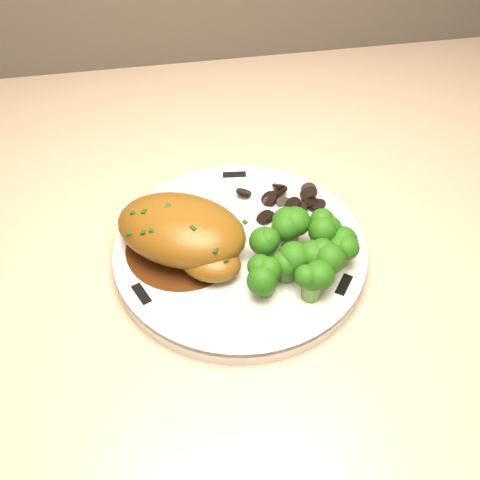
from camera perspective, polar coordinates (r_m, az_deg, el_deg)
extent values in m
cylinder|color=silver|center=(0.60, 0.00, -1.20)|extent=(0.27, 0.27, 0.02)
cube|color=black|center=(0.67, -0.54, 6.19)|extent=(0.03, 0.01, 0.00)
cube|color=black|center=(0.56, -9.33, -5.08)|extent=(0.02, 0.03, 0.00)
cube|color=black|center=(0.57, 9.83, -4.22)|extent=(0.02, 0.03, 0.00)
cylinder|color=#3D1C0B|center=(0.59, -5.42, -0.68)|extent=(0.11, 0.11, 0.00)
ellipsoid|color=brown|center=(0.57, -5.59, 0.99)|extent=(0.15, 0.14, 0.05)
ellipsoid|color=brown|center=(0.56, -2.86, -2.07)|extent=(0.07, 0.07, 0.03)
cube|color=#17360B|center=(0.58, -9.05, 3.55)|extent=(0.01, 0.00, 0.00)
cube|color=#17360B|center=(0.57, -7.71, 3.45)|extent=(0.01, 0.00, 0.00)
cube|color=#17360B|center=(0.56, -6.31, 3.21)|extent=(0.01, 0.00, 0.00)
cube|color=#17360B|center=(0.56, -4.87, 2.86)|extent=(0.01, 0.00, 0.00)
cube|color=#17360B|center=(0.55, -3.40, 2.39)|extent=(0.01, 0.00, 0.00)
cube|color=#17360B|center=(0.55, -1.90, 1.77)|extent=(0.01, 0.00, 0.00)
cylinder|color=black|center=(0.64, 6.02, 3.74)|extent=(0.01, 0.01, 0.01)
cylinder|color=black|center=(0.64, 5.77, 4.26)|extent=(0.02, 0.02, 0.01)
cylinder|color=black|center=(0.64, 5.27, 4.70)|extent=(0.02, 0.02, 0.01)
cylinder|color=black|center=(0.65, 4.54, 4.53)|extent=(0.02, 0.02, 0.01)
cylinder|color=black|center=(0.64, 3.76, 4.74)|extent=(0.02, 0.02, 0.01)
cylinder|color=black|center=(0.64, 2.96, 4.82)|extent=(0.02, 0.02, 0.01)
cylinder|color=black|center=(0.64, 2.21, 4.28)|extent=(0.02, 0.02, 0.01)
cylinder|color=black|center=(0.64, 1.66, 4.14)|extent=(0.02, 0.02, 0.00)
cylinder|color=black|center=(0.63, 1.34, 3.94)|extent=(0.02, 0.02, 0.01)
cylinder|color=black|center=(0.63, 1.29, 3.21)|extent=(0.02, 0.02, 0.01)
cylinder|color=black|center=(0.62, 1.54, 3.01)|extent=(0.02, 0.02, 0.01)
cylinder|color=black|center=(0.62, 2.06, 2.89)|extent=(0.02, 0.02, 0.01)
cylinder|color=black|center=(0.62, 2.76, 2.38)|extent=(0.02, 0.02, 0.01)
cylinder|color=black|center=(0.62, 3.60, 2.50)|extent=(0.02, 0.02, 0.01)
cylinder|color=black|center=(0.62, 4.45, 2.77)|extent=(0.02, 0.02, 0.02)
cylinder|color=black|center=(0.62, 5.16, 2.66)|extent=(0.03, 0.02, 0.02)
cylinder|color=black|center=(0.63, 5.73, 3.14)|extent=(0.03, 0.03, 0.01)
cylinder|color=black|center=(0.63, 6.04, 3.69)|extent=(0.03, 0.03, 0.01)
cylinder|color=#578337|center=(0.57, 2.41, -0.68)|extent=(0.02, 0.02, 0.02)
sphere|color=#113908|center=(0.56, 2.45, 0.38)|extent=(0.03, 0.03, 0.03)
cylinder|color=#578337|center=(0.58, 4.77, 0.26)|extent=(0.02, 0.02, 0.02)
sphere|color=#113908|center=(0.57, 4.87, 1.32)|extent=(0.03, 0.03, 0.03)
cylinder|color=#578337|center=(0.58, 7.59, -0.36)|extent=(0.02, 0.02, 0.02)
sphere|color=#113908|center=(0.57, 7.74, 0.70)|extent=(0.03, 0.03, 0.03)
cylinder|color=#578337|center=(0.56, 4.35, -2.81)|extent=(0.02, 0.02, 0.02)
sphere|color=#113908|center=(0.55, 4.44, -1.76)|extent=(0.03, 0.03, 0.03)
cylinder|color=#578337|center=(0.56, 7.52, -2.74)|extent=(0.02, 0.02, 0.02)
sphere|color=#113908|center=(0.55, 7.67, -1.69)|extent=(0.03, 0.03, 0.03)
cylinder|color=#578337|center=(0.57, 9.30, -1.46)|extent=(0.02, 0.02, 0.02)
sphere|color=#113908|center=(0.56, 9.48, -0.42)|extent=(0.03, 0.03, 0.03)
cylinder|color=#578337|center=(0.55, 2.40, -4.15)|extent=(0.02, 0.02, 0.02)
sphere|color=#113908|center=(0.53, 2.45, -3.11)|extent=(0.03, 0.03, 0.03)
cylinder|color=#578337|center=(0.54, 6.77, -4.65)|extent=(0.02, 0.02, 0.02)
sphere|color=#113908|center=(0.53, 6.91, -3.62)|extent=(0.03, 0.03, 0.03)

